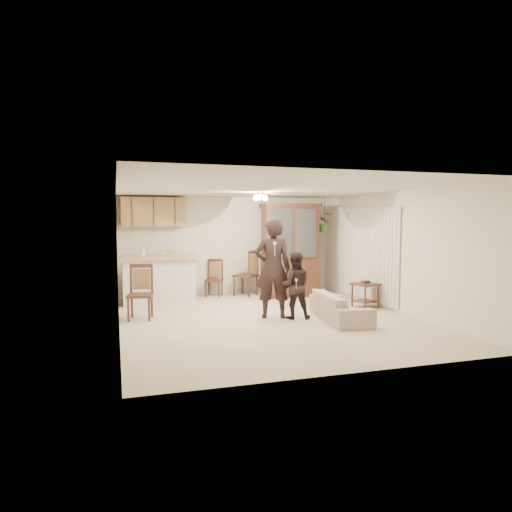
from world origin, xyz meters
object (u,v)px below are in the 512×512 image
object	(u,v)px
adult	(273,272)
side_table	(365,295)
child	(295,284)
chair_hutch_left	(214,286)
china_hutch	(290,251)
chair_bar	(140,304)
sofa	(340,301)
chair_hutch_right	(246,283)

from	to	relation	value
adult	side_table	distance (m)	2.38
child	chair_hutch_left	xyz separation A→B (m)	(-0.96, 3.00, -0.41)
adult	china_hutch	xyz separation A→B (m)	(1.24, 2.26, 0.24)
adult	chair_hutch_left	world-z (taller)	adult
chair_hutch_left	chair_bar	bearing A→B (deg)	-106.37
sofa	china_hutch	world-z (taller)	china_hutch
adult	side_table	world-z (taller)	adult
china_hutch	chair_hutch_left	size ratio (longest dim) A/B	2.50
china_hutch	chair_bar	world-z (taller)	china_hutch
adult	chair_bar	size ratio (longest dim) A/B	1.71
chair_bar	chair_hutch_left	xyz separation A→B (m)	(1.90, 2.20, -0.04)
chair_bar	chair_hutch_left	world-z (taller)	chair_bar
sofa	adult	xyz separation A→B (m)	(-1.15, 0.58, 0.53)
child	chair_hutch_left	size ratio (longest dim) A/B	1.46
side_table	chair_hutch_right	size ratio (longest dim) A/B	0.52
sofa	adult	bearing A→B (deg)	70.26
adult	chair_bar	world-z (taller)	adult
adult	child	world-z (taller)	adult
sofa	adult	size ratio (longest dim) A/B	1.04
child	chair_hutch_left	bearing A→B (deg)	-55.53
adult	china_hutch	size ratio (longest dim) A/B	0.78
child	china_hutch	distance (m)	2.63
adult	chair_hutch_right	world-z (taller)	adult
child	side_table	bearing A→B (deg)	-146.48
child	chair_hutch_left	world-z (taller)	child
child	china_hutch	world-z (taller)	china_hutch
child	chair_hutch_right	world-z (taller)	child
side_table	chair_bar	xyz separation A→B (m)	(-4.74, 0.24, 0.02)
sofa	chair_bar	xyz separation A→B (m)	(-3.63, 1.19, -0.07)
adult	china_hutch	bearing A→B (deg)	-103.60
sofa	chair_bar	world-z (taller)	chair_bar
sofa	china_hutch	size ratio (longest dim) A/B	0.81
child	chair_hutch_right	distance (m)	2.93
adult	chair_bar	bearing A→B (deg)	1.32
chair_hutch_right	adult	bearing A→B (deg)	40.45
child	chair_bar	distance (m)	3.00
sofa	chair_hutch_right	size ratio (longest dim) A/B	1.63
sofa	child	bearing A→B (deg)	69.96
chair_bar	chair_hutch_left	size ratio (longest dim) A/B	1.14
chair_bar	chair_hutch_right	world-z (taller)	chair_hutch_right
adult	chair_hutch_right	size ratio (longest dim) A/B	1.56
sofa	chair_hutch_left	distance (m)	3.81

